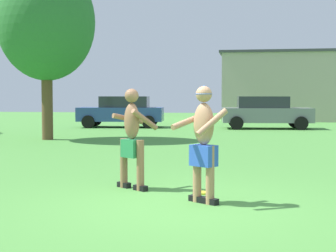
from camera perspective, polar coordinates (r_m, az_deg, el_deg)
name	(u,v)px	position (r m, az deg, el deg)	size (l,w,h in m)	color
ground_plane	(181,206)	(7.40, 1.52, -9.10)	(80.00, 80.00, 0.00)	#4C8E3D
player_with_cap	(203,138)	(7.50, 4.04, -1.38)	(0.86, 0.74, 1.76)	black
player_in_green	(132,136)	(8.64, -4.09, -1.17)	(0.81, 0.73, 1.73)	black
frisbee	(202,193)	(8.35, 3.85, -7.56)	(0.25, 0.25, 0.03)	yellow
car_gray_near_post	(266,112)	(25.01, 11.01, 1.59)	(4.44, 2.32, 1.58)	slate
car_blue_mid_lot	(122,111)	(25.82, -5.25, 1.69)	(4.47, 2.40, 1.58)	#2D478C
outbuilding_behind_lot	(294,86)	(34.29, 14.12, 4.38)	(9.62, 5.42, 4.45)	#B2A893
tree_right_field	(46,22)	(19.11, -13.67, 11.36)	(3.54, 3.54, 6.43)	brown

